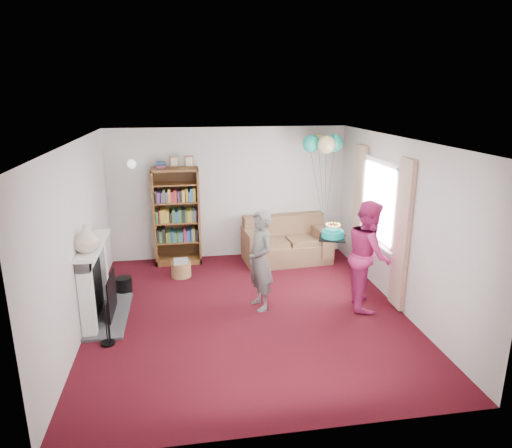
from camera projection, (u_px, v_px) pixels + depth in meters
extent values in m
plane|color=black|center=(248.00, 312.00, 6.70)|extent=(5.00, 5.00, 0.00)
cube|color=silver|center=(229.00, 193.00, 8.73)|extent=(4.50, 0.02, 2.50)
cube|color=silver|center=(78.00, 239.00, 6.00)|extent=(0.02, 5.00, 2.50)
cube|color=silver|center=(399.00, 224.00, 6.70)|extent=(0.02, 5.00, 2.50)
cube|color=white|center=(247.00, 140.00, 6.00)|extent=(4.50, 5.00, 0.01)
cube|color=#3F3F42|center=(109.00, 315.00, 6.57)|extent=(0.55, 1.40, 0.04)
cube|color=white|center=(87.00, 300.00, 5.89)|extent=(0.18, 0.14, 1.06)
cube|color=white|center=(101.00, 269.00, 6.93)|extent=(0.18, 0.14, 1.06)
cube|color=white|center=(91.00, 252.00, 6.28)|extent=(0.18, 1.24, 0.16)
cube|color=white|center=(93.00, 245.00, 6.25)|extent=(0.28, 1.35, 0.05)
cube|color=black|center=(93.00, 287.00, 6.42)|extent=(0.10, 0.80, 0.86)
cube|color=black|center=(112.00, 295.00, 6.50)|extent=(0.02, 0.70, 0.60)
cylinder|color=black|center=(106.00, 322.00, 5.76)|extent=(0.18, 0.18, 0.64)
cylinder|color=black|center=(124.00, 285.00, 7.32)|extent=(0.26, 0.26, 0.26)
cube|color=white|center=(383.00, 162.00, 7.03)|extent=(0.08, 1.30, 0.08)
cube|color=white|center=(377.00, 239.00, 7.38)|extent=(0.08, 1.30, 0.08)
cube|color=white|center=(382.00, 202.00, 7.21)|extent=(0.01, 1.15, 1.20)
cube|color=white|center=(375.00, 241.00, 7.38)|extent=(0.14, 1.32, 0.04)
cube|color=#B9AA8C|center=(402.00, 235.00, 6.51)|extent=(0.07, 0.38, 2.20)
cube|color=#B9AA8C|center=(359.00, 208.00, 8.06)|extent=(0.07, 0.38, 2.20)
cylinder|color=gold|center=(132.00, 162.00, 8.22)|extent=(0.04, 0.12, 0.04)
sphere|color=white|center=(132.00, 164.00, 8.14)|extent=(0.16, 0.16, 0.16)
cube|color=#472B14|center=(177.00, 214.00, 8.63)|extent=(0.85, 0.04, 1.80)
cube|color=brown|center=(155.00, 217.00, 8.38)|extent=(0.04, 0.42, 1.80)
cube|color=brown|center=(199.00, 216.00, 8.51)|extent=(0.04, 0.42, 1.80)
cube|color=brown|center=(175.00, 169.00, 8.20)|extent=(0.85, 0.42, 0.04)
cube|color=brown|center=(179.00, 259.00, 8.68)|extent=(0.85, 0.42, 0.10)
cube|color=brown|center=(178.00, 241.00, 8.58)|extent=(0.77, 0.38, 0.03)
cube|color=brown|center=(177.00, 221.00, 8.47)|extent=(0.77, 0.38, 0.02)
cube|color=brown|center=(176.00, 202.00, 8.37)|extent=(0.77, 0.38, 0.02)
cube|color=brown|center=(175.00, 184.00, 8.27)|extent=(0.77, 0.38, 0.02)
cube|color=maroon|center=(161.00, 165.00, 8.12)|extent=(0.16, 0.22, 0.12)
cube|color=brown|center=(174.00, 162.00, 8.21)|extent=(0.16, 0.02, 0.20)
cube|color=brown|center=(189.00, 161.00, 8.25)|extent=(0.16, 0.02, 0.20)
cube|color=brown|center=(286.00, 252.00, 8.70)|extent=(1.59, 0.84, 0.37)
cube|color=brown|center=(283.00, 231.00, 8.89)|extent=(1.59, 0.24, 0.65)
cube|color=brown|center=(251.00, 244.00, 8.54)|extent=(0.24, 0.79, 0.51)
cube|color=brown|center=(321.00, 241.00, 8.75)|extent=(0.24, 0.79, 0.51)
cube|color=brown|center=(269.00, 243.00, 8.51)|extent=(0.67, 0.54, 0.12)
cube|color=brown|center=(306.00, 241.00, 8.62)|extent=(0.67, 0.54, 0.12)
cylinder|color=#9F7B4A|center=(181.00, 269.00, 7.98)|extent=(0.35, 0.35, 0.26)
cube|color=beige|center=(181.00, 261.00, 7.94)|extent=(0.24, 0.19, 0.06)
imported|color=black|center=(260.00, 260.00, 6.66)|extent=(0.49, 0.62, 1.50)
imported|color=#B32362|center=(368.00, 254.00, 6.71)|extent=(0.77, 0.91, 1.63)
cube|color=black|center=(333.00, 238.00, 6.62)|extent=(0.38, 0.38, 0.02)
cylinder|color=#0EA294|center=(333.00, 234.00, 6.60)|extent=(0.32, 0.32, 0.10)
cylinder|color=#0EA294|center=(333.00, 230.00, 6.59)|extent=(0.23, 0.23, 0.04)
cylinder|color=#D25D7D|center=(339.00, 227.00, 6.59)|extent=(0.01, 0.01, 0.09)
sphere|color=orange|center=(339.00, 224.00, 6.58)|extent=(0.02, 0.02, 0.02)
cylinder|color=#D25D7D|center=(338.00, 227.00, 6.63)|extent=(0.01, 0.01, 0.09)
sphere|color=orange|center=(338.00, 223.00, 6.62)|extent=(0.02, 0.02, 0.02)
cylinder|color=#D25D7D|center=(335.00, 226.00, 6.66)|extent=(0.01, 0.01, 0.09)
sphere|color=orange|center=(335.00, 223.00, 6.64)|extent=(0.02, 0.02, 0.02)
cylinder|color=#D25D7D|center=(332.00, 226.00, 6.67)|extent=(0.01, 0.01, 0.09)
sphere|color=orange|center=(332.00, 223.00, 6.65)|extent=(0.02, 0.02, 0.02)
cylinder|color=#D25D7D|center=(329.00, 226.00, 6.65)|extent=(0.01, 0.01, 0.09)
sphere|color=orange|center=(329.00, 223.00, 6.64)|extent=(0.02, 0.02, 0.02)
cylinder|color=#D25D7D|center=(327.00, 227.00, 6.62)|extent=(0.01, 0.01, 0.09)
sphere|color=orange|center=(327.00, 223.00, 6.61)|extent=(0.02, 0.02, 0.02)
cylinder|color=#D25D7D|center=(326.00, 228.00, 6.58)|extent=(0.01, 0.01, 0.09)
sphere|color=orange|center=(327.00, 224.00, 6.57)|extent=(0.02, 0.02, 0.02)
cylinder|color=#D25D7D|center=(327.00, 228.00, 6.54)|extent=(0.01, 0.01, 0.09)
sphere|color=orange|center=(328.00, 225.00, 6.53)|extent=(0.02, 0.02, 0.02)
cylinder|color=#D25D7D|center=(330.00, 229.00, 6.51)|extent=(0.01, 0.01, 0.09)
sphere|color=orange|center=(330.00, 226.00, 6.49)|extent=(0.02, 0.02, 0.02)
cylinder|color=#D25D7D|center=(333.00, 230.00, 6.49)|extent=(0.01, 0.01, 0.09)
sphere|color=orange|center=(333.00, 226.00, 6.47)|extent=(0.02, 0.02, 0.02)
cylinder|color=#D25D7D|center=(336.00, 230.00, 6.49)|extent=(0.01, 0.01, 0.09)
sphere|color=orange|center=(336.00, 226.00, 6.47)|extent=(0.02, 0.02, 0.02)
cylinder|color=#D25D7D|center=(338.00, 229.00, 6.51)|extent=(0.01, 0.01, 0.09)
sphere|color=orange|center=(339.00, 226.00, 6.50)|extent=(0.02, 0.02, 0.02)
cylinder|color=#D25D7D|center=(340.00, 228.00, 6.55)|extent=(0.01, 0.01, 0.09)
sphere|color=orange|center=(340.00, 225.00, 6.53)|extent=(0.02, 0.02, 0.02)
sphere|color=#3F3F3F|center=(325.00, 229.00, 8.48)|extent=(0.02, 0.02, 0.02)
sphere|color=#1CAE91|center=(334.00, 143.00, 8.31)|extent=(0.32, 0.32, 0.32)
sphere|color=beige|center=(319.00, 142.00, 8.49)|extent=(0.32, 0.32, 0.32)
sphere|color=#1CAE91|center=(311.00, 144.00, 8.25)|extent=(0.32, 0.32, 0.32)
sphere|color=beige|center=(326.00, 145.00, 8.07)|extent=(0.32, 0.32, 0.32)
imported|color=beige|center=(86.00, 238.00, 5.86)|extent=(0.36, 0.36, 0.36)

